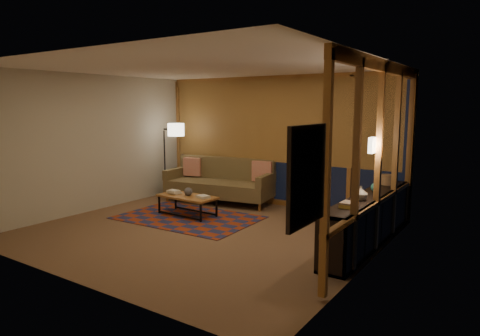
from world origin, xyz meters
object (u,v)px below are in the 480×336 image
Objects in this scene: coffee_table at (187,206)px; floor_lamp at (165,159)px; bookshelf at (368,220)px; sofa at (219,181)px.

coffee_table is 0.68× the size of floor_lamp.
coffee_table is 3.41m from bookshelf.
sofa reaches higher than bookshelf.
sofa is at bearing 99.64° from coffee_table.
floor_lamp is (-1.66, 1.13, 0.66)m from coffee_table.
floor_lamp is at bearing 169.84° from bookshelf.
sofa reaches higher than coffee_table.
coffee_table is at bearing -92.12° from sofa.
bookshelf is at bearing 6.16° from coffee_table.
coffee_table is 2.11m from floor_lamp.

